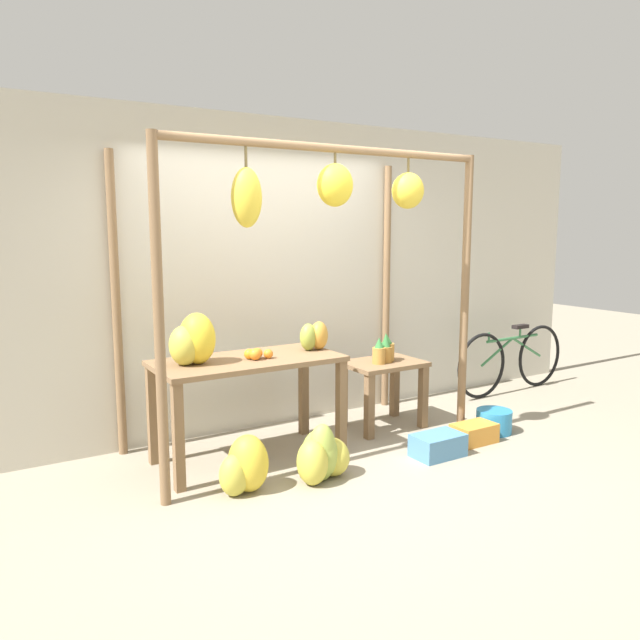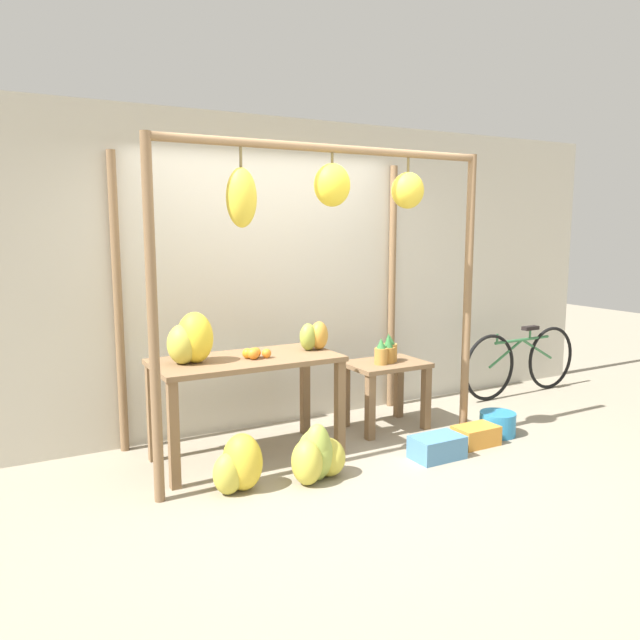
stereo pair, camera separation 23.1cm
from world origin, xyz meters
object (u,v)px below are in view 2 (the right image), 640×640
at_px(banana_pile_on_table, 190,340).
at_px(banana_pile_ground_right, 317,456).
at_px(pineapple_cluster, 387,351).
at_px(papaya_pile, 314,336).
at_px(blue_bucket, 497,424).
at_px(orange_pile, 255,353).
at_px(fruit_crate_white, 437,447).
at_px(banana_pile_ground_left, 238,465).
at_px(parked_bicycle, 521,361).
at_px(fruit_crate_purple, 476,435).

bearing_deg(banana_pile_on_table, banana_pile_ground_right, -43.38).
xyz_separation_m(banana_pile_on_table, pineapple_cluster, (1.83, 0.05, -0.27)).
bearing_deg(papaya_pile, blue_bucket, -20.73).
xyz_separation_m(orange_pile, fruit_crate_white, (1.27, -0.68, -0.77)).
distance_m(orange_pile, banana_pile_ground_left, 0.90).
relative_size(banana_pile_ground_left, papaya_pile, 1.34).
distance_m(banana_pile_on_table, banana_pile_ground_right, 1.28).
bearing_deg(parked_bicycle, banana_pile_on_table, -175.47).
distance_m(pineapple_cluster, banana_pile_ground_right, 1.44).
xyz_separation_m(pineapple_cluster, papaya_pile, (-0.78, -0.06, 0.21)).
xyz_separation_m(orange_pile, pineapple_cluster, (1.35, 0.14, -0.14)).
distance_m(banana_pile_ground_right, blue_bucket, 1.88).
xyz_separation_m(banana_pile_ground_left, fruit_crate_purple, (2.10, -0.10, -0.11)).
relative_size(pineapple_cluster, fruit_crate_purple, 0.73).
bearing_deg(banana_pile_ground_left, orange_pile, 55.09).
xyz_separation_m(banana_pile_ground_right, papaya_pile, (0.34, 0.67, 0.76)).
height_order(orange_pile, fruit_crate_purple, orange_pile).
bearing_deg(papaya_pile, orange_pile, -171.89).
relative_size(banana_pile_on_table, pineapple_cluster, 1.42).
bearing_deg(blue_bucket, banana_pile_ground_left, 179.89).
xyz_separation_m(blue_bucket, parked_bicycle, (1.22, 0.89, 0.27)).
bearing_deg(orange_pile, banana_pile_on_table, 170.16).
relative_size(orange_pile, banana_pile_ground_left, 0.51).
bearing_deg(fruit_crate_purple, parked_bicycle, 32.22).
distance_m(banana_pile_on_table, fruit_crate_white, 2.12).
height_order(banana_pile_ground_left, parked_bicycle, parked_bicycle).
xyz_separation_m(papaya_pile, fruit_crate_purple, (1.19, -0.68, -0.85)).
relative_size(banana_pile_on_table, orange_pile, 1.80).
xyz_separation_m(banana_pile_ground_left, blue_bucket, (2.45, -0.00, -0.09)).
distance_m(fruit_crate_white, blue_bucket, 0.85).
bearing_deg(fruit_crate_white, banana_pile_on_table, 156.45).
bearing_deg(fruit_crate_white, blue_bucket, 12.26).
distance_m(fruit_crate_white, papaya_pile, 1.34).
bearing_deg(banana_pile_ground_left, fruit_crate_white, -6.55).
xyz_separation_m(orange_pile, banana_pile_ground_right, (0.23, -0.59, -0.68)).
xyz_separation_m(orange_pile, fruit_crate_purple, (1.76, -0.60, -0.78)).
distance_m(orange_pile, parked_bicycle, 3.38).
distance_m(banana_pile_ground_left, fruit_crate_white, 1.63).
bearing_deg(fruit_crate_white, pineapple_cluster, 84.93).
bearing_deg(fruit_crate_purple, blue_bucket, 16.06).
xyz_separation_m(blue_bucket, papaya_pile, (-1.54, 0.58, 0.83)).
bearing_deg(parked_bicycle, fruit_crate_purple, -147.78).
height_order(banana_pile_on_table, parked_bicycle, banana_pile_on_table).
distance_m(banana_pile_on_table, pineapple_cluster, 1.85).
relative_size(banana_pile_ground_right, blue_bucket, 1.54).
xyz_separation_m(fruit_crate_white, blue_bucket, (0.83, 0.18, 0.01)).
relative_size(blue_bucket, papaya_pile, 0.99).
distance_m(orange_pile, blue_bucket, 2.29).
bearing_deg(pineapple_cluster, banana_pile_ground_left, -159.48).
relative_size(fruit_crate_white, blue_bucket, 1.31).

